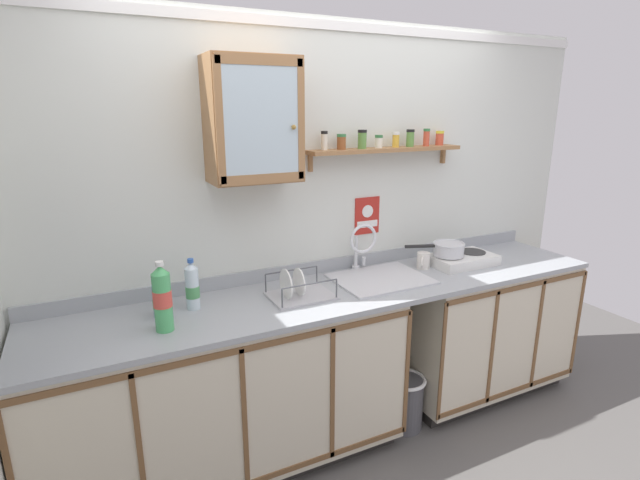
# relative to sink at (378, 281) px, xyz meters

# --- Properties ---
(floor) EXTENTS (6.36, 6.36, 0.00)m
(floor) POSITION_rel_sink_xyz_m (-0.25, -0.35, -0.92)
(floor) COLOR #565451
(floor) RESTS_ON ground
(back_wall) EXTENTS (3.96, 0.07, 2.41)m
(back_wall) POSITION_rel_sink_xyz_m (-0.25, 0.29, 0.29)
(back_wall) COLOR silver
(back_wall) RESTS_ON ground
(lower_cabinet_run) EXTENTS (1.91, 0.63, 0.90)m
(lower_cabinet_run) POSITION_rel_sink_xyz_m (-0.97, -0.04, -0.46)
(lower_cabinet_run) COLOR black
(lower_cabinet_run) RESTS_ON ground
(lower_cabinet_run_right) EXTENTS (1.21, 0.63, 0.90)m
(lower_cabinet_run_right) POSITION_rel_sink_xyz_m (0.82, -0.04, -0.46)
(lower_cabinet_run_right) COLOR black
(lower_cabinet_run_right) RESTS_ON ground
(countertop) EXTENTS (3.32, 0.65, 0.03)m
(countertop) POSITION_rel_sink_xyz_m (-0.25, -0.04, -0.00)
(countertop) COLOR #9EA3A8
(countertop) RESTS_ON lower_cabinet_run
(backsplash) EXTENTS (3.32, 0.02, 0.08)m
(backsplash) POSITION_rel_sink_xyz_m (-0.25, 0.26, 0.05)
(backsplash) COLOR #9EA3A8
(backsplash) RESTS_ON countertop
(sink) EXTENTS (0.55, 0.48, 0.42)m
(sink) POSITION_rel_sink_xyz_m (0.00, 0.00, 0.00)
(sink) COLOR silver
(sink) RESTS_ON countertop
(hot_plate_stove) EXTENTS (0.43, 0.26, 0.07)m
(hot_plate_stove) POSITION_rel_sink_xyz_m (0.64, -0.01, 0.05)
(hot_plate_stove) COLOR silver
(hot_plate_stove) RESTS_ON countertop
(saucepan) EXTENTS (0.38, 0.21, 0.09)m
(saucepan) POSITION_rel_sink_xyz_m (0.54, 0.01, 0.13)
(saucepan) COLOR silver
(saucepan) RESTS_ON hot_plate_stove
(bottle_soda_green_0) EXTENTS (0.08, 0.08, 0.33)m
(bottle_soda_green_0) POSITION_rel_sink_xyz_m (-1.26, -0.14, 0.17)
(bottle_soda_green_0) COLOR #4CB266
(bottle_soda_green_0) RESTS_ON countertop
(bottle_water_clear_1) EXTENTS (0.07, 0.07, 0.27)m
(bottle_water_clear_1) POSITION_rel_sink_xyz_m (-1.09, 0.05, 0.13)
(bottle_water_clear_1) COLOR silver
(bottle_water_clear_1) RESTS_ON countertop
(bottle_water_blue_2) EXTENTS (0.08, 0.08, 0.22)m
(bottle_water_blue_2) POSITION_rel_sink_xyz_m (-1.25, 0.02, 0.11)
(bottle_water_blue_2) COLOR #8CB7E0
(bottle_water_blue_2) RESTS_ON countertop
(dish_rack) EXTENTS (0.34, 0.26, 0.17)m
(dish_rack) POSITION_rel_sink_xyz_m (-0.55, -0.05, 0.04)
(dish_rack) COLOR #B2B2B7
(dish_rack) RESTS_ON countertop
(mug) EXTENTS (0.11, 0.10, 0.10)m
(mug) POSITION_rel_sink_xyz_m (0.36, 0.04, 0.06)
(mug) COLOR white
(mug) RESTS_ON countertop
(wall_cabinet) EXTENTS (0.47, 0.29, 0.63)m
(wall_cabinet) POSITION_rel_sink_xyz_m (-0.70, 0.14, 0.94)
(wall_cabinet) COLOR #996B42
(spice_shelf) EXTENTS (1.04, 0.14, 0.23)m
(spice_shelf) POSITION_rel_sink_xyz_m (0.16, 0.20, 0.77)
(spice_shelf) COLOR #996B42
(warning_sign) EXTENTS (0.18, 0.01, 0.24)m
(warning_sign) POSITION_rel_sink_xyz_m (0.08, 0.26, 0.34)
(warning_sign) COLOR #B2261E
(trash_bin) EXTENTS (0.25, 0.25, 0.34)m
(trash_bin) POSITION_rel_sink_xyz_m (0.10, -0.19, -0.74)
(trash_bin) COLOR #4C4C51
(trash_bin) RESTS_ON ground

